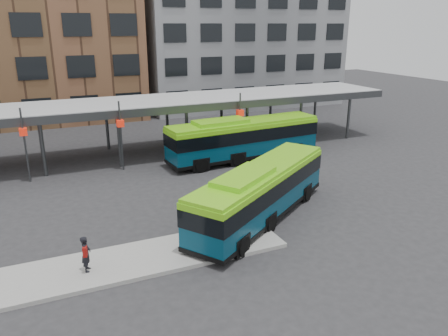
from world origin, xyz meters
TOP-DOWN VIEW (x-y plane):
  - ground at (0.00, 0.00)m, footprint 120.00×120.00m
  - boarding_island at (-5.50, -3.00)m, footprint 14.00×3.00m
  - canopy at (-0.06, 12.87)m, footprint 40.00×6.53m
  - building_brick at (-10.00, 32.00)m, footprint 26.00×14.00m
  - building_grey at (16.00, 32.00)m, footprint 24.00×14.00m
  - bus_front at (1.82, -1.34)m, footprint 10.34×8.03m
  - bus_rear at (5.69, 8.46)m, footprint 11.84×3.36m
  - pedestrian at (-7.09, -3.16)m, footprint 0.48×0.64m
  - bike_rack at (12.23, 11.91)m, footprint 4.27×1.22m

SIDE VIEW (x-z plane):
  - ground at x=0.00m, z-range 0.00..0.00m
  - boarding_island at x=-5.50m, z-range 0.00..0.18m
  - bike_rack at x=12.23m, z-range -0.03..0.97m
  - pedestrian at x=-7.09m, z-range 0.19..1.71m
  - bus_front at x=1.82m, z-range 0.06..3.07m
  - bus_rear at x=5.69m, z-range 0.07..3.29m
  - canopy at x=-0.06m, z-range 1.51..6.31m
  - building_grey at x=16.00m, z-range 0.00..20.00m
  - building_brick at x=-10.00m, z-range 0.00..22.00m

